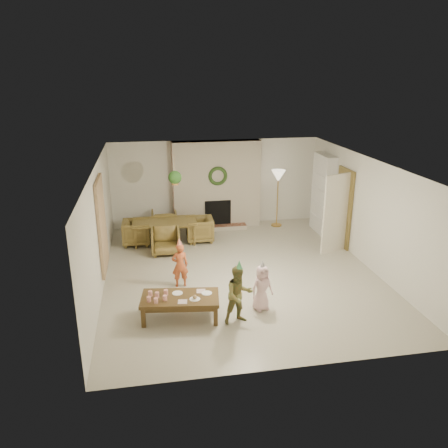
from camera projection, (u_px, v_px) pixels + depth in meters
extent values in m
plane|color=#B7B29E|center=(240.00, 273.00, 10.08)|extent=(7.00, 7.00, 0.00)
plane|color=white|center=(241.00, 164.00, 9.26)|extent=(7.00, 7.00, 0.00)
plane|color=silver|center=(215.00, 183.00, 12.93)|extent=(7.00, 0.00, 7.00)
plane|color=silver|center=(292.00, 296.00, 6.41)|extent=(7.00, 0.00, 7.00)
plane|color=silver|center=(99.00, 228.00, 9.17)|extent=(0.00, 7.00, 7.00)
plane|color=silver|center=(369.00, 213.00, 10.17)|extent=(0.00, 7.00, 7.00)
cube|color=#551619|center=(217.00, 185.00, 12.74)|extent=(2.50, 0.40, 2.50)
cube|color=brown|center=(219.00, 228.00, 12.81)|extent=(1.60, 0.30, 0.12)
cube|color=black|center=(218.00, 213.00, 12.84)|extent=(0.75, 0.12, 0.75)
torus|color=#213F17|center=(218.00, 176.00, 12.43)|extent=(0.54, 0.10, 0.54)
cylinder|color=gold|center=(276.00, 225.00, 13.15)|extent=(0.31, 0.31, 0.03)
cylinder|color=gold|center=(277.00, 200.00, 12.91)|extent=(0.03, 0.03, 1.50)
cone|color=beige|center=(278.00, 176.00, 12.67)|extent=(0.40, 0.40, 0.33)
cube|color=white|center=(323.00, 194.00, 12.33)|extent=(0.30, 1.00, 2.20)
cube|color=white|center=(321.00, 216.00, 12.54)|extent=(0.30, 0.92, 0.03)
cube|color=white|center=(322.00, 203.00, 12.41)|extent=(0.30, 0.92, 0.03)
cube|color=white|center=(323.00, 189.00, 12.28)|extent=(0.30, 0.92, 0.03)
cube|color=white|center=(324.00, 175.00, 12.15)|extent=(0.30, 0.92, 0.03)
cube|color=maroon|center=(322.00, 213.00, 12.35)|extent=(0.20, 0.40, 0.24)
cube|color=navy|center=(321.00, 197.00, 12.41)|extent=(0.20, 0.44, 0.24)
cube|color=#A78123|center=(324.00, 185.00, 12.14)|extent=(0.20, 0.36, 0.22)
cube|color=brown|center=(344.00, 208.00, 11.35)|extent=(0.05, 0.86, 2.04)
cube|color=beige|center=(336.00, 214.00, 10.94)|extent=(0.77, 0.32, 2.00)
cube|color=tan|center=(102.00, 225.00, 9.37)|extent=(0.06, 1.20, 2.00)
imported|color=brown|center=(165.00, 232.00, 11.76)|extent=(1.70, 0.99, 0.59)
imported|color=brown|center=(166.00, 241.00, 11.06)|extent=(0.72, 0.74, 0.65)
imported|color=brown|center=(164.00, 222.00, 12.44)|extent=(0.72, 0.74, 0.65)
imported|color=brown|center=(137.00, 232.00, 11.65)|extent=(0.74, 0.72, 0.65)
imported|color=brown|center=(200.00, 229.00, 11.88)|extent=(0.74, 0.72, 0.65)
cylinder|color=tan|center=(175.00, 168.00, 10.56)|extent=(0.01, 0.01, 0.70)
cylinder|color=#A77036|center=(175.00, 182.00, 10.67)|extent=(0.16, 0.16, 0.12)
sphere|color=#214E1A|center=(175.00, 177.00, 10.63)|extent=(0.32, 0.32, 0.32)
cube|color=#50391A|center=(180.00, 298.00, 8.10)|extent=(1.50, 0.89, 0.07)
cube|color=#50391A|center=(180.00, 302.00, 8.13)|extent=(1.37, 0.77, 0.09)
cube|color=#50391A|center=(143.00, 318.00, 7.88)|extent=(0.09, 0.09, 0.37)
cube|color=#50391A|center=(216.00, 316.00, 7.93)|extent=(0.09, 0.09, 0.37)
cube|color=#50391A|center=(147.00, 302.00, 8.42)|extent=(0.09, 0.09, 0.37)
cube|color=#50391A|center=(215.00, 300.00, 8.47)|extent=(0.09, 0.09, 0.37)
cylinder|color=white|center=(149.00, 299.00, 7.90)|extent=(0.09, 0.09, 0.10)
cylinder|color=white|center=(150.00, 293.00, 8.11)|extent=(0.09, 0.09, 0.10)
cylinder|color=white|center=(156.00, 301.00, 7.85)|extent=(0.09, 0.09, 0.10)
cylinder|color=white|center=(157.00, 295.00, 8.06)|extent=(0.09, 0.09, 0.10)
cylinder|color=white|center=(165.00, 298.00, 7.94)|extent=(0.09, 0.09, 0.10)
cylinder|color=white|center=(166.00, 292.00, 8.15)|extent=(0.09, 0.09, 0.10)
cylinder|color=white|center=(177.00, 293.00, 8.21)|extent=(0.22, 0.22, 0.01)
cylinder|color=white|center=(195.00, 299.00, 8.00)|extent=(0.22, 0.22, 0.01)
cylinder|color=white|center=(207.00, 293.00, 8.21)|extent=(0.22, 0.22, 0.01)
sphere|color=tan|center=(195.00, 297.00, 7.98)|extent=(0.09, 0.09, 0.08)
cube|color=#D79EA0|center=(183.00, 302.00, 7.91)|extent=(0.18, 0.18, 0.01)
cube|color=#D79EA0|center=(201.00, 291.00, 8.29)|extent=(0.18, 0.18, 0.01)
imported|color=#BE5228|center=(180.00, 265.00, 9.30)|extent=(0.37, 0.25, 0.96)
cone|color=#E9AD4D|center=(179.00, 242.00, 9.13)|extent=(0.16, 0.16, 0.18)
imported|color=#9C632A|center=(239.00, 295.00, 7.92)|extent=(0.61, 0.51, 1.09)
cone|color=#4BB169|center=(239.00, 265.00, 7.73)|extent=(0.15, 0.15, 0.18)
imported|color=#F2C2C8|center=(262.00, 288.00, 8.39)|extent=(0.50, 0.40, 0.90)
cone|color=#ADACB3|center=(263.00, 264.00, 8.23)|extent=(0.13, 0.13, 0.16)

